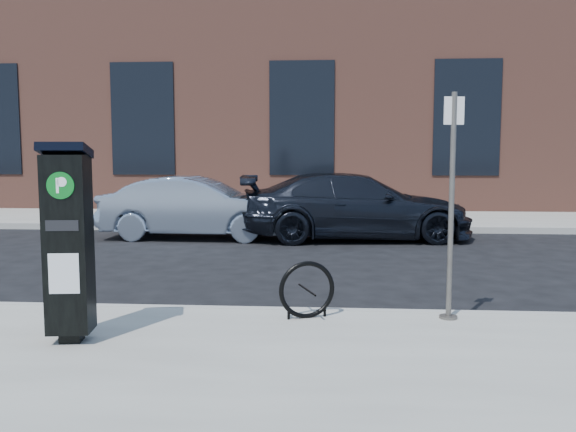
# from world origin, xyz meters

# --- Properties ---
(ground) EXTENTS (120.00, 120.00, 0.00)m
(ground) POSITION_xyz_m (0.00, 0.00, 0.00)
(ground) COLOR black
(ground) RESTS_ON ground
(sidewalk_far) EXTENTS (60.00, 12.00, 0.15)m
(sidewalk_far) POSITION_xyz_m (0.00, 14.00, 0.07)
(sidewalk_far) COLOR gray
(sidewalk_far) RESTS_ON ground
(curb_near) EXTENTS (60.00, 0.12, 0.16)m
(curb_near) POSITION_xyz_m (0.00, -0.02, 0.07)
(curb_near) COLOR #9E9B93
(curb_near) RESTS_ON ground
(curb_far) EXTENTS (60.00, 0.12, 0.16)m
(curb_far) POSITION_xyz_m (0.00, 8.02, 0.07)
(curb_far) COLOR #9E9B93
(curb_far) RESTS_ON ground
(building) EXTENTS (28.00, 10.05, 8.25)m
(building) POSITION_xyz_m (-0.00, 17.00, 4.15)
(building) COLOR brown
(building) RESTS_ON ground
(parking_kiosk) EXTENTS (0.49, 0.44, 1.92)m
(parking_kiosk) POSITION_xyz_m (-1.58, -1.39, 1.13)
(parking_kiosk) COLOR black
(parking_kiosk) RESTS_ON sidewalk_near
(sign_pole) EXTENTS (0.22, 0.20, 2.46)m
(sign_pole) POSITION_xyz_m (2.21, -0.31, 1.37)
(sign_pole) COLOR #59534F
(sign_pole) RESTS_ON sidewalk_near
(bike_rack) EXTENTS (0.62, 0.27, 0.64)m
(bike_rack) POSITION_xyz_m (0.66, -0.40, 0.46)
(bike_rack) COLOR black
(bike_rack) RESTS_ON sidewalk_near
(car_silver) EXTENTS (4.32, 1.60, 1.41)m
(car_silver) POSITION_xyz_m (-2.14, 6.69, 0.71)
(car_silver) COLOR gray
(car_silver) RESTS_ON ground
(car_dark) EXTENTS (5.34, 2.59, 1.50)m
(car_dark) POSITION_xyz_m (1.47, 6.78, 0.75)
(car_dark) COLOR black
(car_dark) RESTS_ON ground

